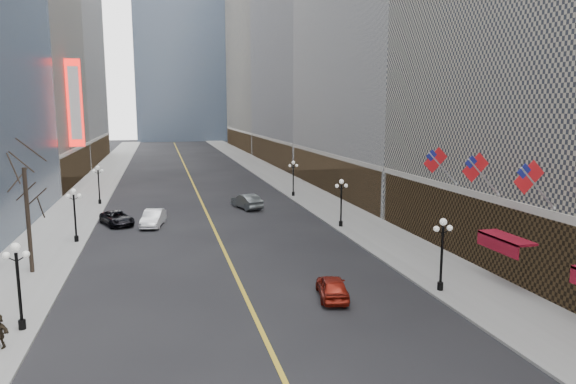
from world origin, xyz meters
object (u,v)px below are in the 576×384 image
streetlamp_east_1 (442,247)px  car_nb_mid (153,218)px  streetlamp_west_1 (18,277)px  car_sb_mid (332,287)px  streetlamp_west_2 (75,209)px  streetlamp_west_3 (99,181)px  streetlamp_east_2 (341,198)px  car_sb_far (247,201)px  car_nb_far (117,218)px  streetlamp_east_3 (293,174)px

streetlamp_east_1 → car_nb_mid: bearing=127.0°
streetlamp_west_1 → car_sb_mid: streetlamp_west_1 is taller
car_sb_mid → car_nb_mid: bearing=-54.3°
streetlamp_west_2 → streetlamp_west_3: size_ratio=1.00×
streetlamp_east_2 → car_sb_mid: bearing=-111.4°
car_sb_mid → car_sb_far: 28.99m
streetlamp_west_1 → streetlamp_west_2: bearing=90.0°
streetlamp_west_2 → car_sb_mid: bearing=-45.8°
streetlamp_east_2 → car_nb_mid: size_ratio=0.94×
streetlamp_west_2 → streetlamp_west_3: 18.00m
streetlamp_east_1 → streetlamp_west_3: bearing=123.2°
streetlamp_west_1 → car_sb_far: bearing=61.0°
streetlamp_east_1 → car_sb_mid: 7.17m
car_nb_far → streetlamp_east_1: bearing=-71.6°
streetlamp_west_3 → car_sb_far: streetlamp_west_3 is taller
streetlamp_west_3 → car_nb_far: streetlamp_west_3 is taller
streetlamp_east_2 → streetlamp_west_2: (-23.60, 0.00, 0.00)m
streetlamp_east_2 → streetlamp_east_3: same height
streetlamp_east_2 → car_sb_far: 13.85m
streetlamp_east_2 → streetlamp_west_1: bearing=-142.7°
streetlamp_west_3 → car_nb_mid: 14.51m
streetlamp_east_3 → streetlamp_west_3: bearing=180.0°
streetlamp_east_3 → streetlamp_west_2: same height
streetlamp_east_1 → streetlamp_east_2: bearing=90.0°
streetlamp_west_1 → car_nb_mid: size_ratio=0.94×
streetlamp_west_2 → car_nb_far: 7.34m
streetlamp_east_2 → streetlamp_west_1: (-23.60, -18.00, 0.00)m
streetlamp_west_3 → car_sb_mid: (16.81, -35.30, -2.20)m
streetlamp_east_3 → streetlamp_west_3: 23.60m
car_nb_far → car_nb_mid: bearing=-43.3°
streetlamp_east_2 → streetlamp_east_3: (0.00, 18.00, 0.00)m
streetlamp_west_1 → streetlamp_west_2: same height
streetlamp_east_3 → car_sb_far: size_ratio=0.90×
streetlamp_west_2 → car_sb_far: bearing=35.4°
car_nb_mid → car_sb_mid: bearing=-54.0°
streetlamp_east_2 → streetlamp_west_3: same height
streetlamp_east_3 → streetlamp_west_1: (-23.60, -36.00, 0.00)m
streetlamp_west_1 → streetlamp_west_2: 18.00m
car_nb_mid → car_sb_far: 12.19m
car_nb_far → streetlamp_west_1: bearing=-118.6°
streetlamp_west_3 → streetlamp_east_3: bearing=0.0°
streetlamp_east_1 → streetlamp_east_2: size_ratio=1.00×
streetlamp_east_3 → car_nb_far: size_ratio=0.93×
streetlamp_west_3 → car_sb_far: size_ratio=0.90×
car_nb_mid → car_nb_far: car_nb_mid is taller
streetlamp_east_3 → car_nb_far: 23.92m
streetlamp_west_3 → car_nb_mid: streetlamp_west_3 is taller
streetlamp_west_1 → car_nb_far: streetlamp_west_1 is taller
streetlamp_west_2 → car_sb_mid: 24.22m
car_nb_far → streetlamp_east_3: bearing=7.1°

